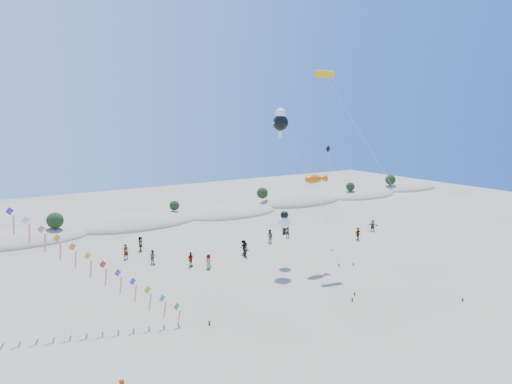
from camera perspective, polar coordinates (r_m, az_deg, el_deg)
The scene contains 9 objects.
ground at distance 31.53m, azimuth 11.81°, elevation -21.21°, with size 160.00×160.00×0.00m, color #7E7157.
dune_ridge at distance 69.24m, azimuth -14.50°, elevation -3.97°, with size 145.30×11.49×5.57m.
kite_train at distance 36.60m, azimuth -28.98°, elevation -3.06°, with size 22.77×13.58×17.22m.
fish_kite at distance 46.48m, azimuth 7.95°, elevation 1.72°, with size 4.71×9.81×10.23m.
cartoon_kite_low at distance 47.28m, azimuth 3.81°, elevation -3.84°, with size 1.33×11.15×6.14m.
cartoon_kite_high at distance 46.71m, azimuth 3.29°, elevation 9.42°, with size 7.33×6.28×17.27m.
parafoil_kite at distance 48.01m, azimuth 9.46°, elevation 14.70°, with size 4.43×16.15×21.27m.
dark_kite at distance 54.00m, azimuth 9.94°, elevation 1.93°, with size 6.27×8.87×12.80m.
beachgoers at distance 53.45m, azimuth -1.59°, elevation -6.86°, with size 34.88×12.18×1.82m.
Camera 1 is at (-19.25, -19.10, 16.08)m, focal length 30.00 mm.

